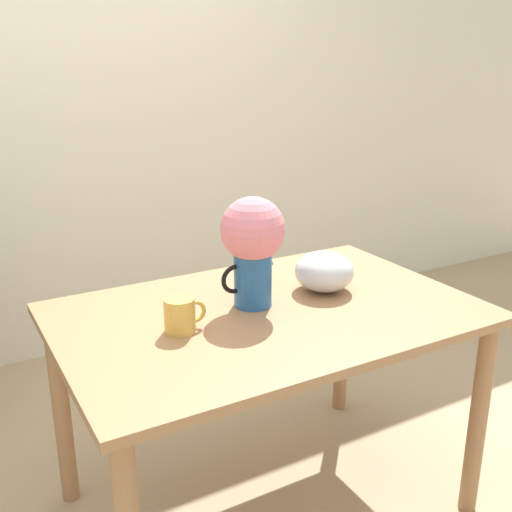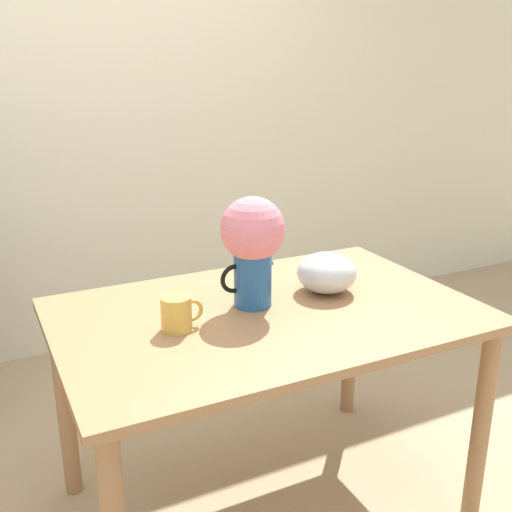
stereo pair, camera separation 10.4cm
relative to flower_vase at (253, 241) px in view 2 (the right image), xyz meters
The scene contains 5 objects.
wall_back 1.57m from the flower_vase, 97.81° to the left, with size 8.00×0.05×2.60m.
table 0.33m from the flower_vase, 67.05° to the right, with size 1.34×0.87×0.75m.
flower_vase is the anchor object (origin of this frame).
coffee_mug 0.33m from the flower_vase, 166.17° to the right, with size 0.13×0.09×0.11m.
white_bowl 0.32m from the flower_vase, ahead, with size 0.21×0.21×0.14m.
Camera 2 is at (-0.59, -1.55, 1.52)m, focal length 42.00 mm.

